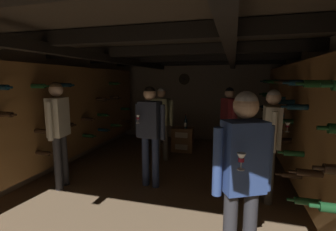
{
  "coord_description": "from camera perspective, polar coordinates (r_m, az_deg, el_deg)",
  "views": [
    {
      "loc": [
        1.09,
        -3.81,
        1.79
      ],
      "look_at": [
        -0.11,
        0.51,
        1.11
      ],
      "focal_mm": 25.36,
      "sensor_mm": 36.0,
      "label": 1
    }
  ],
  "objects": [
    {
      "name": "ground_plane",
      "position": [
        4.34,
        -0.44,
        -15.7
      ],
      "size": [
        8.4,
        8.4,
        0.0
      ],
      "primitive_type": "plane",
      "color": "#8C7051"
    },
    {
      "name": "room_shell",
      "position": [
        4.24,
        0.59,
        3.62
      ],
      "size": [
        4.72,
        6.52,
        2.41
      ],
      "color": "gray",
      "rests_on": "ground_plane"
    },
    {
      "name": "wine_crate_stack",
      "position": [
        6.0,
        3.57,
        -5.76
      ],
      "size": [
        0.52,
        0.35,
        0.6
      ],
      "color": "brown",
      "rests_on": "ground_plane"
    },
    {
      "name": "display_bottle",
      "position": [
        5.85,
        4.26,
        -1.78
      ],
      "size": [
        0.08,
        0.08,
        0.35
      ],
      "color": "#0F2838",
      "rests_on": "wine_crate_stack"
    },
    {
      "name": "person_host_center",
      "position": [
        3.9,
        -4.34,
        -2.74
      ],
      "size": [
        0.53,
        0.33,
        1.68
      ],
      "color": "#232D4C",
      "rests_on": "ground_plane"
    },
    {
      "name": "person_guest_mid_left",
      "position": [
        4.23,
        -24.84,
        -1.93
      ],
      "size": [
        0.37,
        0.53,
        1.75
      ],
      "color": "#2D2D33",
      "rests_on": "ground_plane"
    },
    {
      "name": "person_guest_near_right",
      "position": [
        2.14,
        17.52,
        -12.45
      ],
      "size": [
        0.49,
        0.42,
        1.7
      ],
      "color": "#2D2D33",
      "rests_on": "ground_plane"
    },
    {
      "name": "person_guest_far_right",
      "position": [
        5.2,
        14.37,
        -0.55
      ],
      "size": [
        0.43,
        0.48,
        1.63
      ],
      "color": "brown",
      "rests_on": "ground_plane"
    },
    {
      "name": "person_guest_mid_right",
      "position": [
        3.73,
        23.55,
        -4.34
      ],
      "size": [
        0.32,
        0.54,
        1.65
      ],
      "color": "#4C473D",
      "rests_on": "ground_plane"
    },
    {
      "name": "person_guest_rear_center",
      "position": [
        5.24,
        -1.54,
        -0.34
      ],
      "size": [
        0.54,
        0.33,
        1.62
      ],
      "color": "#4C473D",
      "rests_on": "ground_plane"
    }
  ]
}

